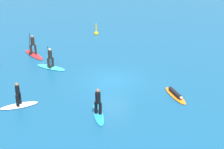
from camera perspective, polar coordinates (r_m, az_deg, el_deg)
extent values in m
plane|color=navy|center=(26.32, 0.00, -1.00)|extent=(120.00, 120.00, 0.00)
ellipsoid|color=white|center=(23.46, -15.20, -5.01)|extent=(2.50, 1.79, 0.10)
cylinder|color=black|center=(23.11, -15.48, -4.23)|extent=(0.28, 0.28, 0.81)
cylinder|color=black|center=(23.40, -15.15, -3.82)|extent=(0.28, 0.28, 0.81)
cylinder|color=black|center=(22.96, -15.49, -2.51)|extent=(0.39, 0.39, 0.56)
sphere|color=brown|center=(22.79, -15.60, -1.62)|extent=(0.32, 0.32, 0.24)
ellipsoid|color=orange|center=(24.34, 10.50, -3.45)|extent=(1.67, 2.82, 0.10)
cylinder|color=black|center=(24.30, 10.48, -2.99)|extent=(0.84, 1.50, 0.28)
sphere|color=tan|center=(23.62, 11.45, -3.84)|extent=(0.28, 0.28, 0.21)
ellipsoid|color=red|center=(32.25, -12.91, 3.24)|extent=(2.70, 2.89, 0.11)
cylinder|color=black|center=(32.06, -12.64, 4.09)|extent=(0.26, 0.26, 0.89)
cylinder|color=black|center=(32.11, -13.33, 4.05)|extent=(0.26, 0.26, 0.89)
cylinder|color=black|center=(31.84, -13.11, 5.41)|extent=(0.50, 0.50, 0.70)
sphere|color=#A37556|center=(31.70, -13.19, 6.19)|extent=(0.30, 0.30, 0.21)
cylinder|color=black|center=(31.94, -13.64, 4.97)|extent=(0.24, 0.22, 1.98)
cube|color=black|center=(32.24, -13.48, 3.39)|extent=(0.19, 0.18, 0.32)
ellipsoid|color=#33C6CC|center=(29.07, -10.14, 1.18)|extent=(2.87, 1.77, 0.09)
cylinder|color=black|center=(28.84, -10.55, 1.91)|extent=(0.27, 0.27, 0.79)
cylinder|color=black|center=(28.97, -9.85, 2.06)|extent=(0.27, 0.27, 0.79)
cylinder|color=black|center=(28.65, -10.30, 3.31)|extent=(0.43, 0.43, 0.64)
sphere|color=beige|center=(28.51, -10.36, 4.12)|extent=(0.28, 0.28, 0.22)
cylinder|color=black|center=(28.42, -10.36, 2.86)|extent=(0.18, 0.36, 1.94)
cube|color=black|center=(28.75, -10.23, 1.15)|extent=(0.13, 0.21, 0.32)
ellipsoid|color=#1E8CD1|center=(21.71, -2.31, -6.61)|extent=(1.31, 2.92, 0.09)
cylinder|color=black|center=(21.44, -1.98, -5.68)|extent=(0.25, 0.25, 0.78)
cylinder|color=black|center=(21.54, -2.68, -5.54)|extent=(0.25, 0.25, 0.78)
cylinder|color=black|center=(21.14, -2.36, -3.87)|extent=(0.41, 0.41, 0.69)
sphere|color=brown|center=(20.93, -2.39, -2.72)|extent=(0.31, 0.31, 0.25)
sphere|color=yellow|center=(37.61, -2.65, 6.85)|extent=(0.46, 0.46, 0.46)
cylinder|color=yellow|center=(37.48, -2.67, 7.57)|extent=(0.14, 0.14, 1.21)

